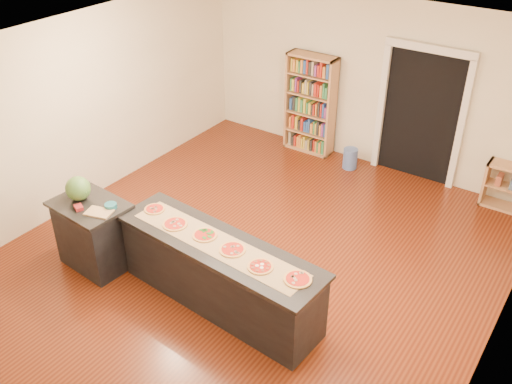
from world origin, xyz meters
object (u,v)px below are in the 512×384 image
Objects in this scene: bookshelf at (310,104)px; low_shelf at (509,187)px; watermelon at (78,189)px; side_counter at (94,234)px; waste_bin at (350,158)px; kitchen_island at (219,274)px.

low_shelf is at bearing 0.05° from bookshelf.
bookshelf reaches higher than watermelon.
bookshelf reaches higher than side_counter.
waste_bin is 4.62m from watermelon.
bookshelf is 1.17m from waste_bin.
side_counter is 4.49m from waste_bin.
low_shelf reaches higher than waste_bin.
kitchen_island is at bearing -119.12° from low_shelf.
kitchen_island is 3.75× the size of low_shelf.
side_counter is 0.54× the size of bookshelf.
bookshelf reaches higher than waste_bin.
kitchen_island is 2.85× the size of side_counter.
watermelon is (-0.81, -4.38, 0.21)m from bookshelf.
side_counter is 1.32× the size of low_shelf.
kitchen_island is 7.55× the size of waste_bin.
bookshelf is at bearing 79.52° from watermelon.
low_shelf is 2.51m from waste_bin.
watermelon reaches higher than waste_bin.
side_counter is 2.65× the size of waste_bin.
side_counter is 3.03× the size of watermelon.
side_counter is 0.64m from watermelon.
watermelon is (-1.95, -0.29, 0.64)m from kitchen_island.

